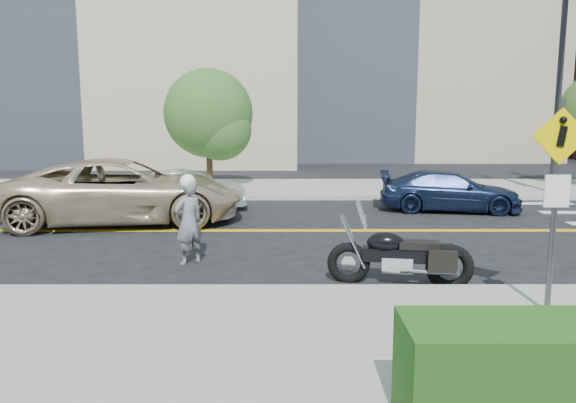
# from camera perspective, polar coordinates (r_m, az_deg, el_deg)

# --- Properties ---
(ground_plane) EXTENTS (120.00, 120.00, 0.00)m
(ground_plane) POSITION_cam_1_polar(r_m,az_deg,el_deg) (14.29, -2.02, -2.98)
(ground_plane) COLOR black
(ground_plane) RESTS_ON ground
(sidewalk_near) EXTENTS (60.00, 5.00, 0.15)m
(sidewalk_near) POSITION_cam_1_polar(r_m,az_deg,el_deg) (7.10, -4.11, -15.03)
(sidewalk_near) COLOR #9E9B91
(sidewalk_near) RESTS_ON ground_plane
(sidewalk_far) EXTENTS (60.00, 5.00, 0.15)m
(sidewalk_far) POSITION_cam_1_polar(r_m,az_deg,el_deg) (21.67, -1.36, 1.33)
(sidewalk_far) COLOR #9E9B91
(sidewalk_far) RESTS_ON ground_plane
(building_mid) EXTENTS (18.00, 14.00, 20.00)m
(building_mid) POSITION_cam_1_polar(r_m,az_deg,el_deg) (41.28, 10.99, 18.66)
(building_mid) COLOR #A39984
(building_mid) RESTS_ON ground_plane
(traffic_light) EXTENTS (0.28, 4.50, 7.00)m
(traffic_light) POSITION_cam_1_polar(r_m,az_deg,el_deg) (21.36, 27.08, 12.62)
(traffic_light) COLOR black
(traffic_light) RESTS_ON sidewalk_far
(pedestrian_sign) EXTENTS (0.78, 0.08, 3.00)m
(pedestrian_sign) POSITION_cam_1_polar(r_m,az_deg,el_deg) (8.57, 25.63, 1.39)
(pedestrian_sign) COLOR #4C4C51
(pedestrian_sign) RESTS_ON sidewalk_near
(motorcyclist) EXTENTS (0.73, 0.71, 1.79)m
(motorcyclist) POSITION_cam_1_polar(r_m,az_deg,el_deg) (11.17, -10.05, -1.83)
(motorcyclist) COLOR #B3B1B7
(motorcyclist) RESTS_ON ground
(motorcycle) EXTENTS (2.50, 1.11, 1.47)m
(motorcycle) POSITION_cam_1_polar(r_m,az_deg,el_deg) (9.93, 11.38, -4.15)
(motorcycle) COLOR black
(motorcycle) RESTS_ON ground
(suv) EXTENTS (6.65, 3.80, 1.75)m
(suv) POSITION_cam_1_polar(r_m,az_deg,el_deg) (15.77, -16.34, 1.02)
(suv) COLOR #C1AE8D
(suv) RESTS_ON ground
(parked_car_silver) EXTENTS (3.76, 1.59, 1.21)m
(parked_car_silver) POSITION_cam_1_polar(r_m,az_deg,el_deg) (17.59, -10.21, 1.14)
(parked_car_silver) COLOR #A6A8AE
(parked_car_silver) RESTS_ON ground
(parked_car_blue) EXTENTS (4.39, 2.29, 1.22)m
(parked_car_blue) POSITION_cam_1_polar(r_m,az_deg,el_deg) (17.76, 16.09, 1.02)
(parked_car_blue) COLOR #172446
(parked_car_blue) RESTS_ON ground
(tree_far_a) EXTENTS (3.40, 3.40, 4.64)m
(tree_far_a) POSITION_cam_1_polar(r_m,az_deg,el_deg) (21.97, -8.08, 8.85)
(tree_far_a) COLOR #382619
(tree_far_a) RESTS_ON ground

